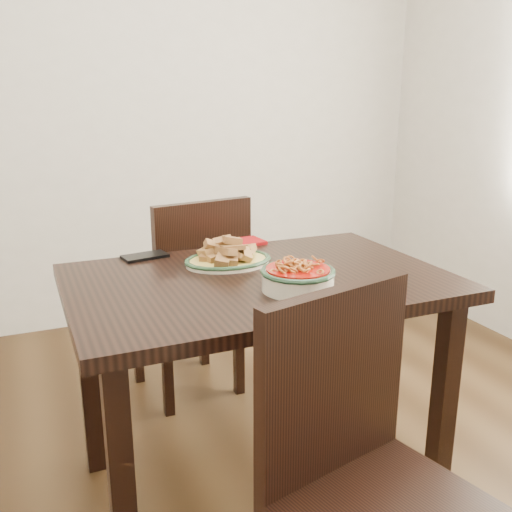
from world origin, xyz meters
name	(u,v)px	position (x,y,z in m)	size (l,w,h in m)	color
floor	(265,493)	(0.00, 0.00, 0.00)	(3.50, 3.50, 0.00)	#332110
wall_back	(137,93)	(0.00, 1.75, 1.30)	(3.50, 0.10, 2.60)	beige
dining_table	(258,307)	(0.00, 0.06, 0.65)	(1.16, 0.77, 0.75)	black
chair_far	(193,289)	(-0.02, 0.72, 0.50)	(0.48, 0.48, 0.89)	black
chair_near	(365,471)	(-0.03, -0.59, 0.50)	(0.51, 0.51, 0.89)	black
fish_plate	(228,251)	(-0.04, 0.22, 0.79)	(0.28, 0.22, 0.11)	white
noodle_bowl	(298,275)	(0.05, -0.10, 0.79)	(0.22, 0.22, 0.08)	beige
smartphone	(145,256)	(-0.28, 0.41, 0.76)	(0.15, 0.08, 0.01)	black
napkin	(246,242)	(0.11, 0.45, 0.76)	(0.13, 0.11, 0.01)	maroon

